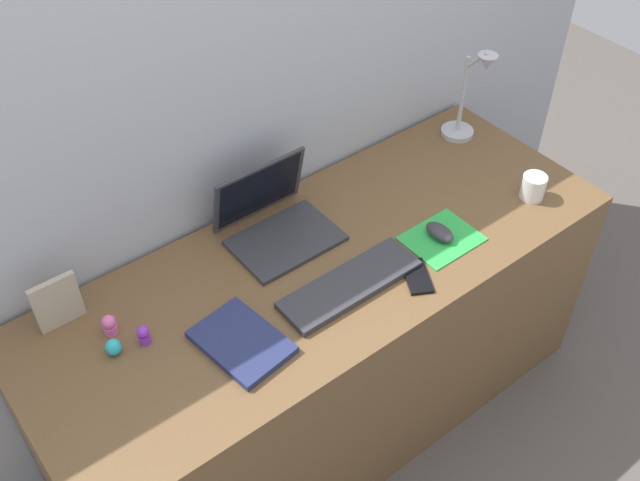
# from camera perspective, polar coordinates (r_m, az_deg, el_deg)

# --- Properties ---
(ground_plane) EXTENTS (6.00, 6.00, 0.00)m
(ground_plane) POSITION_cam_1_polar(r_m,az_deg,el_deg) (2.65, 0.28, -12.98)
(ground_plane) COLOR #59514C
(back_wall) EXTENTS (2.95, 0.05, 1.58)m
(back_wall) POSITION_cam_1_polar(r_m,az_deg,el_deg) (2.27, -5.44, 4.50)
(back_wall) COLOR #B2B7C1
(back_wall) RESTS_ON ground_plane
(desk) EXTENTS (1.75, 0.66, 0.74)m
(desk) POSITION_cam_1_polar(r_m,az_deg,el_deg) (2.35, 0.31, -8.00)
(desk) COLOR brown
(desk) RESTS_ON ground_plane
(laptop) EXTENTS (0.30, 0.26, 0.21)m
(laptop) POSITION_cam_1_polar(r_m,az_deg,el_deg) (2.13, -3.59, 1.74)
(laptop) COLOR #333338
(laptop) RESTS_ON desk
(keyboard) EXTENTS (0.41, 0.13, 0.02)m
(keyboard) POSITION_cam_1_polar(r_m,az_deg,el_deg) (2.00, 2.32, -3.40)
(keyboard) COLOR #333338
(keyboard) RESTS_ON desk
(mousepad) EXTENTS (0.21, 0.17, 0.00)m
(mousepad) POSITION_cam_1_polar(r_m,az_deg,el_deg) (2.17, 9.34, 0.15)
(mousepad) COLOR green
(mousepad) RESTS_ON desk
(mouse) EXTENTS (0.06, 0.10, 0.03)m
(mouse) POSITION_cam_1_polar(r_m,az_deg,el_deg) (2.16, 9.19, 0.65)
(mouse) COLOR #333338
(mouse) RESTS_ON mousepad
(cell_phone) EXTENTS (0.12, 0.14, 0.01)m
(cell_phone) POSITION_cam_1_polar(r_m,az_deg,el_deg) (2.05, 7.45, -2.75)
(cell_phone) COLOR black
(cell_phone) RESTS_ON desk
(desk_lamp) EXTENTS (0.11, 0.16, 0.34)m
(desk_lamp) POSITION_cam_1_polar(r_m,az_deg,el_deg) (2.48, 11.47, 10.68)
(desk_lamp) COLOR #B7B7BC
(desk_lamp) RESTS_ON desk
(notebook_pad) EXTENTS (0.20, 0.26, 0.02)m
(notebook_pad) POSITION_cam_1_polar(r_m,az_deg,el_deg) (1.88, -6.06, -7.76)
(notebook_pad) COLOR navy
(notebook_pad) RESTS_ON desk
(picture_frame) EXTENTS (0.12, 0.02, 0.15)m
(picture_frame) POSITION_cam_1_polar(r_m,az_deg,el_deg) (1.98, -19.57, -4.52)
(picture_frame) COLOR #B2A58C
(picture_frame) RESTS_ON desk
(coffee_mug) EXTENTS (0.07, 0.07, 0.08)m
(coffee_mug) POSITION_cam_1_polar(r_m,az_deg,el_deg) (2.35, 16.08, 3.99)
(coffee_mug) COLOR white
(coffee_mug) RESTS_ON desk
(toy_figurine_purple) EXTENTS (0.03, 0.03, 0.06)m
(toy_figurine_purple) POSITION_cam_1_polar(r_m,az_deg,el_deg) (1.91, -13.42, -7.05)
(toy_figurine_purple) COLOR purple
(toy_figurine_purple) RESTS_ON desk
(toy_figurine_pink) EXTENTS (0.04, 0.04, 0.06)m
(toy_figurine_pink) POSITION_cam_1_polar(r_m,az_deg,el_deg) (1.96, -15.88, -6.24)
(toy_figurine_pink) COLOR pink
(toy_figurine_pink) RESTS_ON desk
(toy_figurine_cyan) EXTENTS (0.04, 0.04, 0.04)m
(toy_figurine_cyan) POSITION_cam_1_polar(r_m,az_deg,el_deg) (1.91, -15.60, -7.91)
(toy_figurine_cyan) COLOR #28B7CC
(toy_figurine_cyan) RESTS_ON desk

